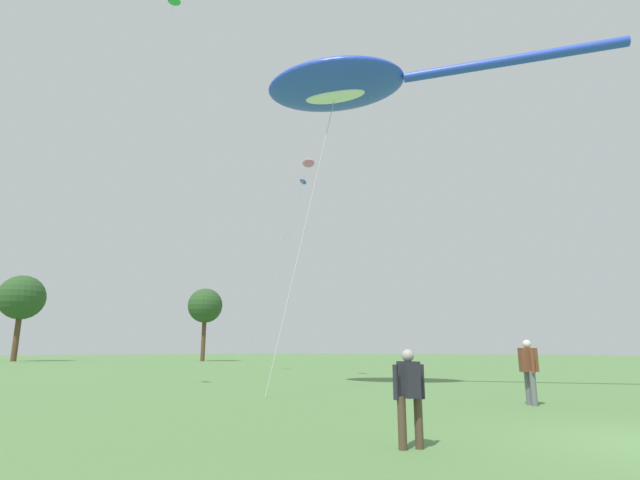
% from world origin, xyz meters
% --- Properties ---
extents(big_show_kite, '(7.46, 12.82, 12.16)m').
position_xyz_m(big_show_kite, '(4.58, 9.84, 11.64)').
color(big_show_kite, blue).
rests_on(big_show_kite, ground).
extents(person_photographer, '(0.46, 0.47, 1.64)m').
position_xyz_m(person_photographer, '(4.06, 3.46, 0.95)').
color(person_photographer, slate).
rests_on(person_photographer, ground).
extents(person_child_front, '(0.44, 0.41, 1.39)m').
position_xyz_m(person_child_front, '(-2.84, 2.96, 0.80)').
color(person_child_front, '#473828').
rests_on(person_child_front, ground).
extents(small_kite_bird_shape, '(1.40, 4.44, 11.35)m').
position_xyz_m(small_kite_bird_shape, '(8.93, 15.53, 11.01)').
color(small_kite_bird_shape, pink).
rests_on(small_kite_bird_shape, ground).
extents(small_kite_diamond_red, '(1.04, 4.36, 13.05)m').
position_xyz_m(small_kite_diamond_red, '(14.44, 20.98, 12.60)').
color(small_kite_diamond_red, blue).
rests_on(small_kite_diamond_red, ground).
extents(tree_oak_right, '(5.59, 5.59, 10.72)m').
position_xyz_m(tree_oak_right, '(13.27, 68.19, 7.85)').
color(tree_oak_right, '#513823').
rests_on(tree_oak_right, ground).
extents(tree_oak_left, '(4.42, 4.42, 9.22)m').
position_xyz_m(tree_oak_left, '(29.30, 51.54, 6.93)').
color(tree_oak_left, '#513823').
rests_on(tree_oak_left, ground).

